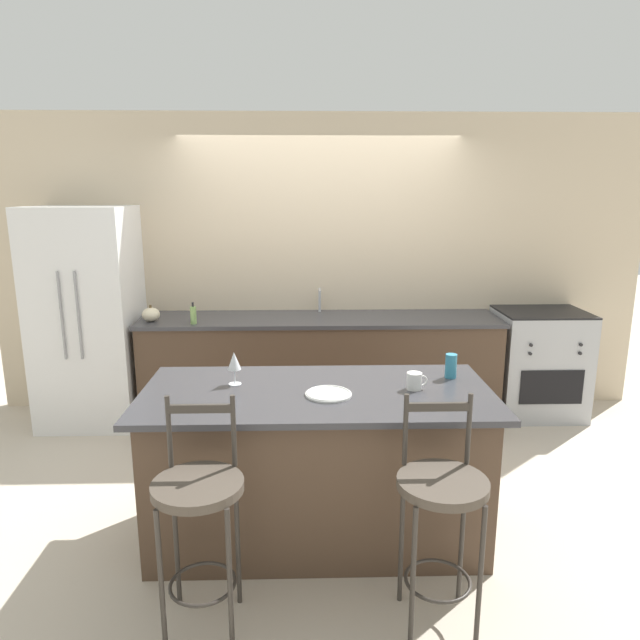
{
  "coord_description": "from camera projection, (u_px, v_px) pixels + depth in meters",
  "views": [
    {
      "loc": [
        -0.14,
        -4.54,
        2.03
      ],
      "look_at": [
        -0.03,
        -0.54,
        1.11
      ],
      "focal_mm": 32.0,
      "sensor_mm": 36.0,
      "label": 1
    }
  ],
  "objects": [
    {
      "name": "wine_glass",
      "position": [
        234.0,
        362.0,
        3.32
      ],
      "size": [
        0.08,
        0.08,
        0.2
      ],
      "color": "white",
      "rests_on": "kitchen_island"
    },
    {
      "name": "wall_back",
      "position": [
        319.0,
        265.0,
        5.29
      ],
      "size": [
        6.0,
        0.07,
        2.7
      ],
      "color": "beige",
      "rests_on": "ground_plane"
    },
    {
      "name": "oven_range",
      "position": [
        538.0,
        363.0,
        5.21
      ],
      "size": [
        0.77,
        0.65,
        0.97
      ],
      "color": "#ADAFB5",
      "rests_on": "ground_plane"
    },
    {
      "name": "sink_faucet",
      "position": [
        320.0,
        297.0,
        5.22
      ],
      "size": [
        0.02,
        0.13,
        0.22
      ],
      "color": "#ADAFB5",
      "rests_on": "back_counter"
    },
    {
      "name": "pumpkin_decoration",
      "position": [
        151.0,
        314.0,
        4.87
      ],
      "size": [
        0.15,
        0.15,
        0.14
      ],
      "color": "beige",
      "rests_on": "back_counter"
    },
    {
      "name": "kitchen_island",
      "position": [
        317.0,
        464.0,
        3.35
      ],
      "size": [
        2.0,
        0.94,
        0.91
      ],
      "color": "#4C3828",
      "rests_on": "ground_plane"
    },
    {
      "name": "back_counter",
      "position": [
        320.0,
        367.0,
        5.16
      ],
      "size": [
        3.16,
        0.71,
        0.93
      ],
      "color": "#4C3828",
      "rests_on": "ground_plane"
    },
    {
      "name": "refrigerator",
      "position": [
        88.0,
        317.0,
        4.95
      ],
      "size": [
        0.83,
        0.75,
        1.9
      ],
      "color": "white",
      "rests_on": "ground_plane"
    },
    {
      "name": "bar_stool_near",
      "position": [
        199.0,
        508.0,
        2.6
      ],
      "size": [
        0.42,
        0.42,
        1.11
      ],
      "color": "#332D28",
      "rests_on": "ground_plane"
    },
    {
      "name": "coffee_mug",
      "position": [
        415.0,
        381.0,
        3.26
      ],
      "size": [
        0.12,
        0.09,
        0.1
      ],
      "color": "white",
      "rests_on": "kitchen_island"
    },
    {
      "name": "soap_bottle",
      "position": [
        193.0,
        315.0,
        4.78
      ],
      "size": [
        0.05,
        0.05,
        0.18
      ],
      "color": "#89B260",
      "rests_on": "back_counter"
    },
    {
      "name": "dinner_plate",
      "position": [
        328.0,
        394.0,
        3.17
      ],
      "size": [
        0.26,
        0.26,
        0.02
      ],
      "color": "white",
      "rests_on": "kitchen_island"
    },
    {
      "name": "ground_plane",
      "position": [
        322.0,
        433.0,
        4.88
      ],
      "size": [
        18.0,
        18.0,
        0.0
      ],
      "primitive_type": "plane",
      "color": "beige"
    },
    {
      "name": "bar_stool_far",
      "position": [
        441.0,
        506.0,
        2.62
      ],
      "size": [
        0.42,
        0.42,
        1.11
      ],
      "color": "#332D28",
      "rests_on": "ground_plane"
    },
    {
      "name": "tumbler_cup",
      "position": [
        451.0,
        366.0,
        3.46
      ],
      "size": [
        0.07,
        0.07,
        0.15
      ],
      "color": "teal",
      "rests_on": "kitchen_island"
    }
  ]
}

